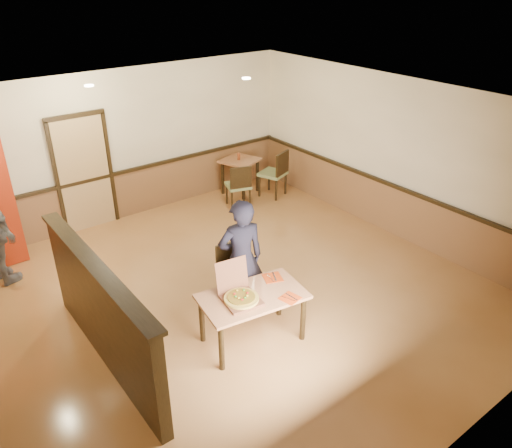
{
  "coord_description": "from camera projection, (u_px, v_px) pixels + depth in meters",
  "views": [
    {
      "loc": [
        -3.43,
        -5.06,
        4.39
      ],
      "look_at": [
        0.45,
        0.0,
        1.07
      ],
      "focal_mm": 35.0,
      "sensor_mm": 36.0,
      "label": 1
    }
  ],
  "objects": [
    {
      "name": "chair_rail_back",
      "position": [
        127.0,
        171.0,
        9.44
      ],
      "size": [
        7.0,
        0.06,
        0.06
      ],
      "primitive_type": "cube",
      "color": "black",
      "rests_on": "wall_back"
    },
    {
      "name": "diner",
      "position": [
        241.0,
        259.0,
        6.71
      ],
      "size": [
        0.73,
        0.58,
        1.74
      ],
      "primitive_type": "imported",
      "rotation": [
        0.0,
        0.0,
        2.87
      ],
      "color": "black",
      "rests_on": "floor"
    },
    {
      "name": "side_table",
      "position": [
        240.0,
        167.0,
        10.59
      ],
      "size": [
        0.89,
        0.89,
        0.74
      ],
      "rotation": [
        0.0,
        0.0,
        0.34
      ],
      "color": "tan",
      "rests_on": "floor"
    },
    {
      "name": "wainscot_back",
      "position": [
        129.0,
        193.0,
        9.67
      ],
      "size": [
        7.0,
        0.04,
        0.9
      ],
      "primitive_type": "cube",
      "color": "brown",
      "rests_on": "floor"
    },
    {
      "name": "back_door",
      "position": [
        84.0,
        174.0,
        8.96
      ],
      "size": [
        0.9,
        0.06,
        2.1
      ],
      "primitive_type": "cube",
      "color": "tan",
      "rests_on": "wall_back"
    },
    {
      "name": "condiment",
      "position": [
        239.0,
        156.0,
        10.47
      ],
      "size": [
        0.06,
        0.06,
        0.14
      ],
      "primitive_type": "cylinder",
      "color": "#8D3A19",
      "rests_on": "side_table"
    },
    {
      "name": "napkin_far",
      "position": [
        273.0,
        278.0,
        6.6
      ],
      "size": [
        0.31,
        0.31,
        0.01
      ],
      "rotation": [
        0.0,
        0.0,
        -0.36
      ],
      "color": "#C93C0E",
      "rests_on": "main_table"
    },
    {
      "name": "pizza_box",
      "position": [
        240.0,
        296.0,
        6.15
      ],
      "size": [
        0.5,
        0.56,
        0.45
      ],
      "rotation": [
        0.0,
        0.0,
        -0.15
      ],
      "color": "brown",
      "rests_on": "main_table"
    },
    {
      "name": "side_chair_left",
      "position": [
        239.0,
        185.0,
        9.94
      ],
      "size": [
        0.57,
        0.57,
        0.92
      ],
      "rotation": [
        0.0,
        0.0,
        2.83
      ],
      "color": "olive",
      "rests_on": "floor"
    },
    {
      "name": "booth_partition",
      "position": [
        102.0,
        314.0,
        5.88
      ],
      "size": [
        0.2,
        3.1,
        1.44
      ],
      "color": "black",
      "rests_on": "floor"
    },
    {
      "name": "main_table",
      "position": [
        252.0,
        302.0,
        6.3
      ],
      "size": [
        1.42,
        0.95,
        0.71
      ],
      "rotation": [
        0.0,
        0.0,
        -0.16
      ],
      "color": "tan",
      "rests_on": "floor"
    },
    {
      "name": "ceiling",
      "position": [
        227.0,
        110.0,
        6.14
      ],
      "size": [
        7.0,
        7.0,
        0.0
      ],
      "primitive_type": "plane",
      "rotation": [
        3.14,
        0.0,
        0.0
      ],
      "color": "black",
      "rests_on": "wall_back"
    },
    {
      "name": "chair_rail_right",
      "position": [
        390.0,
        184.0,
        8.87
      ],
      "size": [
        0.06,
        7.0,
        0.06
      ],
      "primitive_type": "cube",
      "color": "black",
      "rests_on": "wall_right"
    },
    {
      "name": "wainscot_right",
      "position": [
        387.0,
        208.0,
        9.1
      ],
      "size": [
        0.04,
        7.0,
        0.9
      ],
      "primitive_type": "cube",
      "color": "brown",
      "rests_on": "floor"
    },
    {
      "name": "diner_chair",
      "position": [
        236.0,
        274.0,
        6.99
      ],
      "size": [
        0.54,
        0.54,
        0.98
      ],
      "rotation": [
        0.0,
        0.0,
        -0.13
      ],
      "color": "olive",
      "rests_on": "floor"
    },
    {
      "name": "spot_b",
      "position": [
        89.0,
        86.0,
        7.48
      ],
      "size": [
        0.14,
        0.14,
        0.02
      ],
      "primitive_type": "cylinder",
      "color": "beige",
      "rests_on": "ceiling"
    },
    {
      "name": "wall_back",
      "position": [
        122.0,
        146.0,
        9.26
      ],
      "size": [
        7.0,
        0.0,
        7.0
      ],
      "primitive_type": "plane",
      "rotation": [
        1.57,
        0.0,
        0.0
      ],
      "color": "#FAE9C3",
      "rests_on": "floor"
    },
    {
      "name": "pizza",
      "position": [
        241.0,
        298.0,
        6.12
      ],
      "size": [
        0.56,
        0.56,
        0.03
      ],
      "primitive_type": "cylinder",
      "rotation": [
        0.0,
        0.0,
        -0.39
      ],
      "color": "gold",
      "rests_on": "pizza_box"
    },
    {
      "name": "wall_right",
      "position": [
        395.0,
        158.0,
        8.68
      ],
      "size": [
        0.0,
        7.0,
        7.0
      ],
      "primitive_type": "plane",
      "rotation": [
        1.57,
        0.0,
        -1.57
      ],
      "color": "#FAE9C3",
      "rests_on": "floor"
    },
    {
      "name": "floor",
      "position": [
        232.0,
        296.0,
        7.44
      ],
      "size": [
        7.0,
        7.0,
        0.0
      ],
      "primitive_type": "plane",
      "color": "#BE824A",
      "rests_on": "ground"
    },
    {
      "name": "side_chair_right",
      "position": [
        276.0,
        172.0,
        10.42
      ],
      "size": [
        0.64,
        0.64,
        1.0
      ],
      "rotation": [
        0.0,
        0.0,
        3.5
      ],
      "color": "olive",
      "rests_on": "floor"
    },
    {
      "name": "napkin_near",
      "position": [
        290.0,
        298.0,
        6.19
      ],
      "size": [
        0.26,
        0.26,
        0.01
      ],
      "rotation": [
        0.0,
        0.0,
        0.2
      ],
      "color": "#C93C0E",
      "rests_on": "main_table"
    },
    {
      "name": "spot_c",
      "position": [
        246.0,
        78.0,
        7.97
      ],
      "size": [
        0.14,
        0.14,
        0.02
      ],
      "primitive_type": "cylinder",
      "color": "beige",
      "rests_on": "ceiling"
    }
  ]
}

